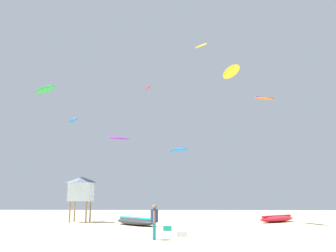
# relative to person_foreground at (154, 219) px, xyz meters

# --- Properties ---
(ground_plane) EXTENTS (120.00, 120.00, 0.00)m
(ground_plane) POSITION_rel_person_foreground_xyz_m (0.19, -4.50, -1.04)
(ground_plane) COLOR beige
(person_foreground) EXTENTS (0.40, 0.59, 1.79)m
(person_foreground) POSITION_rel_person_foreground_xyz_m (0.00, 0.00, 0.00)
(person_foreground) COLOR teal
(person_foreground) RESTS_ON ground
(kite_grounded_near) EXTENTS (4.58, 5.28, 0.67)m
(kite_grounded_near) POSITION_rel_person_foreground_xyz_m (-2.32, 10.98, -0.73)
(kite_grounded_near) COLOR #2D2D33
(kite_grounded_near) RESTS_ON ground
(kite_grounded_mid) EXTENTS (4.74, 4.84, 0.65)m
(kite_grounded_mid) POSITION_rel_person_foreground_xyz_m (10.24, 15.63, -0.74)
(kite_grounded_mid) COLOR red
(kite_grounded_mid) RESTS_ON ground
(lifeguard_tower) EXTENTS (2.30, 2.30, 4.15)m
(lifeguard_tower) POSITION_rel_person_foreground_xyz_m (-7.96, 14.85, 2.01)
(lifeguard_tower) COLOR #8C704C
(lifeguard_tower) RESTS_ON ground
(cooler_box) EXTENTS (0.56, 0.36, 0.32)m
(cooler_box) POSITION_rel_person_foreground_xyz_m (1.44, 1.51, -0.88)
(cooler_box) COLOR white
(cooler_box) RESTS_ON ground
(gear_bag) EXTENTS (0.56, 0.36, 0.32)m
(gear_bag) POSITION_rel_person_foreground_xyz_m (0.47, 5.74, -0.88)
(gear_bag) COLOR #19B29E
(gear_bag) RESTS_ON ground
(kite_aloft_0) EXTENTS (3.66, 2.46, 0.71)m
(kite_aloft_0) POSITION_rel_person_foreground_xyz_m (-8.23, 35.80, 10.31)
(kite_aloft_0) COLOR purple
(kite_aloft_1) EXTENTS (2.69, 3.54, 0.54)m
(kite_aloft_1) POSITION_rel_person_foreground_xyz_m (-15.32, 35.37, 13.04)
(kite_aloft_1) COLOR blue
(kite_aloft_2) EXTENTS (1.67, 2.25, 0.57)m
(kite_aloft_2) POSITION_rel_person_foreground_xyz_m (-3.85, 37.33, 18.88)
(kite_aloft_2) COLOR red
(kite_aloft_3) EXTENTS (3.59, 2.98, 0.61)m
(kite_aloft_3) POSITION_rel_person_foreground_xyz_m (0.98, 37.11, 8.58)
(kite_aloft_3) COLOR blue
(kite_aloft_4) EXTENTS (3.19, 1.79, 0.69)m
(kite_aloft_4) POSITION_rel_person_foreground_xyz_m (13.38, 31.48, 15.21)
(kite_aloft_4) COLOR orange
(kite_aloft_5) EXTENTS (1.89, 3.90, 0.71)m
(kite_aloft_5) POSITION_rel_person_foreground_xyz_m (6.08, 12.89, 12.61)
(kite_aloft_5) COLOR yellow
(kite_aloft_6) EXTENTS (2.42, 2.43, 0.55)m
(kite_aloft_6) POSITION_rel_person_foreground_xyz_m (4.83, 37.43, 25.94)
(kite_aloft_6) COLOR yellow
(kite_aloft_7) EXTENTS (3.33, 3.20, 0.38)m
(kite_aloft_7) POSITION_rel_person_foreground_xyz_m (-12.08, 14.92, 11.73)
(kite_aloft_7) COLOR green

